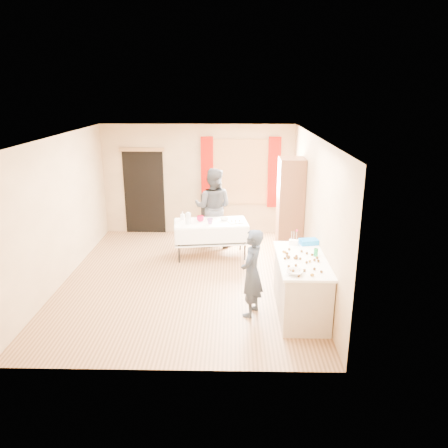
{
  "coord_description": "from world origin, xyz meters",
  "views": [
    {
      "loc": [
        0.83,
        -7.41,
        3.38
      ],
      "look_at": [
        0.67,
        0.0,
        1.07
      ],
      "focal_mm": 35.0,
      "sensor_mm": 36.0,
      "label": 1
    }
  ],
  "objects_px": {
    "counter": "(301,286)",
    "girl": "(252,273)",
    "chair": "(213,228)",
    "party_table": "(211,236)",
    "cabinet": "(290,209)",
    "woman": "(213,207)"
  },
  "relations": [
    {
      "from": "chair",
      "to": "woman",
      "type": "xyz_separation_m",
      "value": [
        0.03,
        -0.24,
        0.55
      ]
    },
    {
      "from": "counter",
      "to": "girl",
      "type": "bearing_deg",
      "value": -175.28
    },
    {
      "from": "girl",
      "to": "party_table",
      "type": "bearing_deg",
      "value": -141.3
    },
    {
      "from": "chair",
      "to": "woman",
      "type": "height_order",
      "value": "woman"
    },
    {
      "from": "counter",
      "to": "girl",
      "type": "distance_m",
      "value": 0.81
    },
    {
      "from": "cabinet",
      "to": "woman",
      "type": "bearing_deg",
      "value": 157.16
    },
    {
      "from": "chair",
      "to": "girl",
      "type": "bearing_deg",
      "value": -93.35
    },
    {
      "from": "cabinet",
      "to": "girl",
      "type": "distance_m",
      "value": 2.64
    },
    {
      "from": "party_table",
      "to": "chair",
      "type": "bearing_deg",
      "value": 83.0
    },
    {
      "from": "girl",
      "to": "chair",
      "type": "bearing_deg",
      "value": -145.61
    },
    {
      "from": "girl",
      "to": "woman",
      "type": "distance_m",
      "value": 3.23
    },
    {
      "from": "counter",
      "to": "party_table",
      "type": "height_order",
      "value": "counter"
    },
    {
      "from": "counter",
      "to": "chair",
      "type": "height_order",
      "value": "chair"
    },
    {
      "from": "chair",
      "to": "woman",
      "type": "bearing_deg",
      "value": -99.23
    },
    {
      "from": "cabinet",
      "to": "counter",
      "type": "bearing_deg",
      "value": -92.38
    },
    {
      "from": "woman",
      "to": "chair",
      "type": "bearing_deg",
      "value": -72.19
    },
    {
      "from": "cabinet",
      "to": "chair",
      "type": "relative_size",
      "value": 1.91
    },
    {
      "from": "counter",
      "to": "party_table",
      "type": "bearing_deg",
      "value": 122.38
    },
    {
      "from": "counter",
      "to": "chair",
      "type": "bearing_deg",
      "value": 114.74
    },
    {
      "from": "cabinet",
      "to": "woman",
      "type": "height_order",
      "value": "cabinet"
    },
    {
      "from": "party_table",
      "to": "woman",
      "type": "xyz_separation_m",
      "value": [
        0.02,
        0.68,
        0.43
      ]
    },
    {
      "from": "girl",
      "to": "cabinet",
      "type": "bearing_deg",
      "value": -177.67
    }
  ]
}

